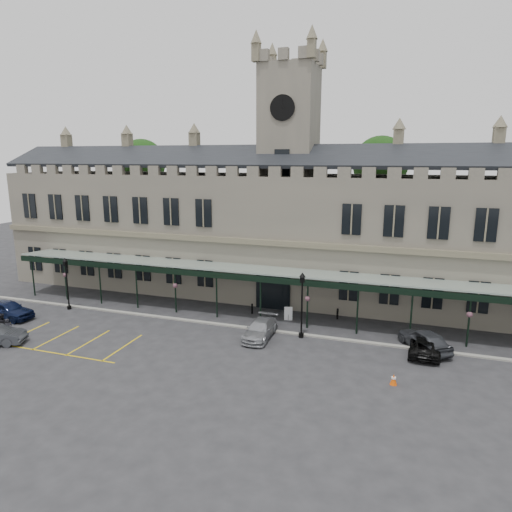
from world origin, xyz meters
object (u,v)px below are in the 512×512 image
(sign_board, at_px, (288,314))
(car_right_a, at_px, (424,339))
(clock_tower, at_px, (289,163))
(traffic_cone, at_px, (394,379))
(person_b, at_px, (2,324))
(lamp_post_mid, at_px, (302,299))
(person_a, at_px, (8,329))
(car_van, at_px, (425,345))
(car_left_a, at_px, (8,310))
(station_building, at_px, (288,231))
(car_taxi, at_px, (260,329))
(lamp_post_left, at_px, (67,279))

(sign_board, height_order, car_right_a, car_right_a)
(clock_tower, xyz_separation_m, car_right_a, (13.00, -10.38, -12.32))
(traffic_cone, height_order, person_b, person_b)
(lamp_post_mid, relative_size, sign_board, 4.35)
(sign_board, xyz_separation_m, person_a, (-19.34, -10.82, 0.22))
(lamp_post_mid, relative_size, car_van, 1.15)
(clock_tower, relative_size, car_van, 5.49)
(car_left_a, distance_m, car_right_a, 34.30)
(station_building, height_order, car_taxi, station_building)
(traffic_cone, bearing_deg, person_a, -176.16)
(person_a, bearing_deg, lamp_post_mid, -25.55)
(lamp_post_mid, xyz_separation_m, car_left_a, (-25.02, -3.95, -2.27))
(clock_tower, bearing_deg, car_right_a, -38.61)
(traffic_cone, bearing_deg, car_left_a, 177.16)
(sign_board, bearing_deg, lamp_post_left, 175.40)
(sign_board, xyz_separation_m, car_right_a, (10.90, -2.82, 0.21))
(traffic_cone, height_order, car_van, car_van)
(station_building, xyz_separation_m, person_a, (-17.24, -18.30, -5.66))
(traffic_cone, relative_size, car_taxi, 0.15)
(car_taxi, distance_m, person_b, 20.21)
(station_building, distance_m, person_b, 26.19)
(car_taxi, height_order, car_van, car_taxi)
(car_van, relative_size, car_right_a, 0.97)
(station_building, distance_m, car_taxi, 13.26)
(clock_tower, relative_size, car_taxi, 5.35)
(car_taxi, xyz_separation_m, car_right_a, (12.00, 1.59, 0.12))
(station_building, height_order, person_a, station_building)
(traffic_cone, bearing_deg, person_b, -177.10)
(car_van, bearing_deg, clock_tower, -38.32)
(car_taxi, bearing_deg, car_left_a, -172.89)
(clock_tower, height_order, car_van, clock_tower)
(clock_tower, bearing_deg, sign_board, -74.45)
(traffic_cone, xyz_separation_m, car_left_a, (-32.10, 1.59, 0.47))
(traffic_cone, bearing_deg, lamp_post_left, 169.50)
(car_right_a, bearing_deg, car_van, 56.10)
(lamp_post_left, distance_m, person_b, 7.14)
(lamp_post_mid, bearing_deg, lamp_post_left, -179.49)
(clock_tower, xyz_separation_m, person_a, (-17.24, -18.39, -12.31))
(station_building, xyz_separation_m, traffic_cone, (11.10, -16.40, -6.13))
(car_right_a, height_order, person_b, person_b)
(car_van, xyz_separation_m, car_right_a, (0.00, 0.69, 0.16))
(lamp_post_left, height_order, traffic_cone, lamp_post_left)
(car_van, bearing_deg, car_right_a, -87.90)
(station_building, distance_m, sign_board, 9.74)
(station_building, distance_m, person_a, 25.77)
(lamp_post_mid, height_order, car_taxi, lamp_post_mid)
(lamp_post_mid, height_order, person_b, lamp_post_mid)
(lamp_post_mid, xyz_separation_m, sign_board, (-1.91, 3.38, -2.50))
(clock_tower, height_order, sign_board, clock_tower)
(car_right_a, xyz_separation_m, person_a, (-30.24, -8.01, 0.01))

